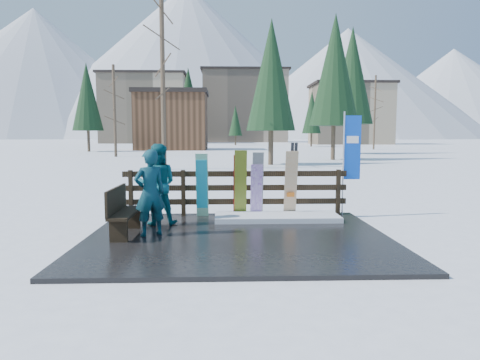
{
  "coord_description": "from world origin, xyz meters",
  "views": [
    {
      "loc": [
        -0.25,
        -8.41,
        2.08
      ],
      "look_at": [
        0.07,
        1.0,
        1.1
      ],
      "focal_mm": 32.0,
      "sensor_mm": 36.0,
      "label": 1
    }
  ],
  "objects_px": {
    "snowboard_3": "(256,191)",
    "snowboard_5": "(291,184)",
    "snowboard_2": "(241,184)",
    "snowboard_0": "(202,188)",
    "rental_flag": "(350,151)",
    "person_back": "(157,184)",
    "snowboard_1": "(202,185)",
    "person_front": "(150,193)",
    "snowboard_4": "(258,185)",
    "bench": "(122,210)"
  },
  "relations": [
    {
      "from": "snowboard_3",
      "to": "snowboard_5",
      "type": "xyz_separation_m",
      "value": [
        0.85,
        0.0,
        0.16
      ]
    },
    {
      "from": "snowboard_3",
      "to": "rental_flag",
      "type": "relative_size",
      "value": 0.51
    },
    {
      "from": "snowboard_3",
      "to": "snowboard_5",
      "type": "relative_size",
      "value": 0.8
    },
    {
      "from": "snowboard_1",
      "to": "snowboard_4",
      "type": "bearing_deg",
      "value": 0.0
    },
    {
      "from": "bench",
      "to": "person_back",
      "type": "relative_size",
      "value": 0.82
    },
    {
      "from": "snowboard_1",
      "to": "snowboard_3",
      "type": "xyz_separation_m",
      "value": [
        1.33,
        0.0,
        -0.13
      ]
    },
    {
      "from": "snowboard_2",
      "to": "snowboard_3",
      "type": "xyz_separation_m",
      "value": [
        0.39,
        0.0,
        -0.17
      ]
    },
    {
      "from": "snowboard_1",
      "to": "person_front",
      "type": "relative_size",
      "value": 0.93
    },
    {
      "from": "snowboard_0",
      "to": "person_back",
      "type": "height_order",
      "value": "person_back"
    },
    {
      "from": "snowboard_1",
      "to": "snowboard_5",
      "type": "distance_m",
      "value": 2.18
    },
    {
      "from": "snowboard_5",
      "to": "snowboard_4",
      "type": "bearing_deg",
      "value": 180.0
    },
    {
      "from": "rental_flag",
      "to": "bench",
      "type": "bearing_deg",
      "value": -158.2
    },
    {
      "from": "snowboard_5",
      "to": "rental_flag",
      "type": "relative_size",
      "value": 0.64
    },
    {
      "from": "snowboard_4",
      "to": "person_back",
      "type": "xyz_separation_m",
      "value": [
        -2.32,
        -0.8,
        0.11
      ]
    },
    {
      "from": "snowboard_2",
      "to": "rental_flag",
      "type": "xyz_separation_m",
      "value": [
        2.77,
        0.27,
        0.78
      ]
    },
    {
      "from": "snowboard_0",
      "to": "snowboard_3",
      "type": "bearing_deg",
      "value": -0.0
    },
    {
      "from": "snowboard_0",
      "to": "person_front",
      "type": "xyz_separation_m",
      "value": [
        -0.93,
        -1.89,
        0.15
      ]
    },
    {
      "from": "bench",
      "to": "snowboard_0",
      "type": "bearing_deg",
      "value": 50.32
    },
    {
      "from": "snowboard_0",
      "to": "snowboard_2",
      "type": "bearing_deg",
      "value": -0.0
    },
    {
      "from": "snowboard_3",
      "to": "bench",
      "type": "bearing_deg",
      "value": -147.4
    },
    {
      "from": "snowboard_3",
      "to": "snowboard_5",
      "type": "height_order",
      "value": "snowboard_5"
    },
    {
      "from": "rental_flag",
      "to": "person_back",
      "type": "bearing_deg",
      "value": -167.06
    },
    {
      "from": "person_front",
      "to": "snowboard_2",
      "type": "bearing_deg",
      "value": -161.19
    },
    {
      "from": "snowboard_0",
      "to": "snowboard_4",
      "type": "bearing_deg",
      "value": -0.0
    },
    {
      "from": "snowboard_2",
      "to": "snowboard_3",
      "type": "relative_size",
      "value": 1.27
    },
    {
      "from": "bench",
      "to": "snowboard_0",
      "type": "distance_m",
      "value": 2.38
    },
    {
      "from": "bench",
      "to": "snowboard_2",
      "type": "relative_size",
      "value": 0.89
    },
    {
      "from": "person_front",
      "to": "snowboard_3",
      "type": "bearing_deg",
      "value": -166.58
    },
    {
      "from": "snowboard_3",
      "to": "snowboard_2",
      "type": "bearing_deg",
      "value": 180.0
    },
    {
      "from": "snowboard_5",
      "to": "person_back",
      "type": "height_order",
      "value": "person_back"
    },
    {
      "from": "snowboard_1",
      "to": "snowboard_3",
      "type": "bearing_deg",
      "value": 0.0
    },
    {
      "from": "person_back",
      "to": "snowboard_5",
      "type": "bearing_deg",
      "value": -167.96
    },
    {
      "from": "snowboard_1",
      "to": "rental_flag",
      "type": "relative_size",
      "value": 0.62
    },
    {
      "from": "snowboard_0",
      "to": "person_front",
      "type": "bearing_deg",
      "value": -116.28
    },
    {
      "from": "snowboard_1",
      "to": "snowboard_3",
      "type": "height_order",
      "value": "snowboard_1"
    },
    {
      "from": "snowboard_0",
      "to": "snowboard_1",
      "type": "bearing_deg",
      "value": -0.0
    },
    {
      "from": "snowboard_5",
      "to": "rental_flag",
      "type": "bearing_deg",
      "value": 9.97
    },
    {
      "from": "snowboard_2",
      "to": "person_back",
      "type": "xyz_separation_m",
      "value": [
        -1.9,
        -0.8,
        0.08
      ]
    },
    {
      "from": "snowboard_2",
      "to": "person_back",
      "type": "distance_m",
      "value": 2.07
    },
    {
      "from": "rental_flag",
      "to": "person_back",
      "type": "xyz_separation_m",
      "value": [
        -4.68,
        -1.07,
        -0.69
      ]
    },
    {
      "from": "snowboard_0",
      "to": "person_back",
      "type": "bearing_deg",
      "value": -139.86
    },
    {
      "from": "bench",
      "to": "snowboard_5",
      "type": "xyz_separation_m",
      "value": [
        3.7,
        1.82,
        0.3
      ]
    },
    {
      "from": "bench",
      "to": "person_front",
      "type": "relative_size",
      "value": 0.87
    },
    {
      "from": "snowboard_2",
      "to": "snowboard_1",
      "type": "bearing_deg",
      "value": 180.0
    },
    {
      "from": "snowboard_1",
      "to": "snowboard_3",
      "type": "relative_size",
      "value": 1.21
    },
    {
      "from": "snowboard_0",
      "to": "snowboard_3",
      "type": "height_order",
      "value": "snowboard_0"
    },
    {
      "from": "snowboard_1",
      "to": "snowboard_5",
      "type": "bearing_deg",
      "value": 0.0
    },
    {
      "from": "bench",
      "to": "snowboard_0",
      "type": "height_order",
      "value": "snowboard_0"
    },
    {
      "from": "snowboard_0",
      "to": "snowboard_5",
      "type": "bearing_deg",
      "value": -0.0
    },
    {
      "from": "snowboard_1",
      "to": "snowboard_2",
      "type": "relative_size",
      "value": 0.95
    }
  ]
}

